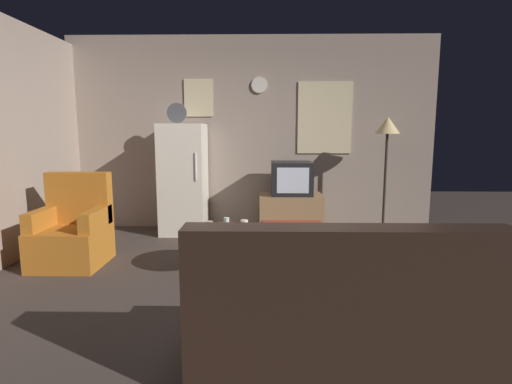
{
  "coord_description": "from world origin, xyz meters",
  "views": [
    {
      "loc": [
        0.18,
        -3.41,
        1.4
      ],
      "look_at": [
        0.1,
        0.9,
        0.75
      ],
      "focal_mm": 28.27,
      "sensor_mm": 36.0,
      "label": 1
    }
  ],
  "objects_px": {
    "wine_glass": "(227,225)",
    "book_stack": "(342,232)",
    "fridge": "(184,179)",
    "couch": "(337,319)",
    "standing_lamp": "(387,135)",
    "mug_ceramic_white": "(244,224)",
    "tv_stand": "(291,215)",
    "armchair": "(73,232)",
    "remote_control": "(224,227)",
    "coffee_table": "(223,251)",
    "crt_tv": "(292,178)",
    "mug_ceramic_tan": "(209,226)"
  },
  "relations": [
    {
      "from": "tv_stand",
      "to": "mug_ceramic_tan",
      "type": "height_order",
      "value": "tv_stand"
    },
    {
      "from": "coffee_table",
      "to": "remote_control",
      "type": "xyz_separation_m",
      "value": [
        0.01,
        0.1,
        0.23
      ]
    },
    {
      "from": "tv_stand",
      "to": "mug_ceramic_tan",
      "type": "distance_m",
      "value": 1.76
    },
    {
      "from": "fridge",
      "to": "tv_stand",
      "type": "relative_size",
      "value": 2.11
    },
    {
      "from": "crt_tv",
      "to": "standing_lamp",
      "type": "relative_size",
      "value": 0.34
    },
    {
      "from": "coffee_table",
      "to": "remote_control",
      "type": "distance_m",
      "value": 0.25
    },
    {
      "from": "crt_tv",
      "to": "coffee_table",
      "type": "xyz_separation_m",
      "value": [
        -0.78,
        -1.49,
        -0.56
      ]
    },
    {
      "from": "fridge",
      "to": "couch",
      "type": "xyz_separation_m",
      "value": [
        1.53,
        -3.24,
        -0.44
      ]
    },
    {
      "from": "standing_lamp",
      "to": "mug_ceramic_tan",
      "type": "bearing_deg",
      "value": -145.51
    },
    {
      "from": "standing_lamp",
      "to": "coffee_table",
      "type": "distance_m",
      "value": 2.75
    },
    {
      "from": "tv_stand",
      "to": "standing_lamp",
      "type": "bearing_deg",
      "value": -1.09
    },
    {
      "from": "fridge",
      "to": "armchair",
      "type": "relative_size",
      "value": 1.84
    },
    {
      "from": "wine_glass",
      "to": "coffee_table",
      "type": "bearing_deg",
      "value": 115.27
    },
    {
      "from": "tv_stand",
      "to": "coffee_table",
      "type": "relative_size",
      "value": 1.17
    },
    {
      "from": "armchair",
      "to": "wine_glass",
      "type": "bearing_deg",
      "value": -11.95
    },
    {
      "from": "remote_control",
      "to": "armchair",
      "type": "height_order",
      "value": "armchair"
    },
    {
      "from": "remote_control",
      "to": "armchair",
      "type": "xyz_separation_m",
      "value": [
        -1.63,
        0.14,
        -0.11
      ]
    },
    {
      "from": "mug_ceramic_white",
      "to": "coffee_table",
      "type": "bearing_deg",
      "value": -165.79
    },
    {
      "from": "mug_ceramic_white",
      "to": "armchair",
      "type": "distance_m",
      "value": 1.85
    },
    {
      "from": "mug_ceramic_white",
      "to": "book_stack",
      "type": "xyz_separation_m",
      "value": [
        1.25,
        1.39,
        -0.43
      ]
    },
    {
      "from": "couch",
      "to": "coffee_table",
      "type": "bearing_deg",
      "value": 116.98
    },
    {
      "from": "tv_stand",
      "to": "book_stack",
      "type": "xyz_separation_m",
      "value": [
        0.69,
        -0.05,
        -0.23
      ]
    },
    {
      "from": "fridge",
      "to": "wine_glass",
      "type": "height_order",
      "value": "fridge"
    },
    {
      "from": "standing_lamp",
      "to": "mug_ceramic_white",
      "type": "relative_size",
      "value": 17.67
    },
    {
      "from": "tv_stand",
      "to": "couch",
      "type": "height_order",
      "value": "couch"
    },
    {
      "from": "tv_stand",
      "to": "mug_ceramic_white",
      "type": "bearing_deg",
      "value": -111.26
    },
    {
      "from": "crt_tv",
      "to": "mug_ceramic_white",
      "type": "xyz_separation_m",
      "value": [
        -0.57,
        -1.44,
        -0.3
      ]
    },
    {
      "from": "tv_stand",
      "to": "couch",
      "type": "distance_m",
      "value": 3.14
    },
    {
      "from": "tv_stand",
      "to": "mug_ceramic_white",
      "type": "relative_size",
      "value": 9.33
    },
    {
      "from": "fridge",
      "to": "couch",
      "type": "distance_m",
      "value": 3.61
    },
    {
      "from": "wine_glass",
      "to": "book_stack",
      "type": "relative_size",
      "value": 0.69
    },
    {
      "from": "couch",
      "to": "armchair",
      "type": "bearing_deg",
      "value": 142.43
    },
    {
      "from": "wine_glass",
      "to": "remote_control",
      "type": "xyz_separation_m",
      "value": [
        -0.04,
        0.21,
        -0.06
      ]
    },
    {
      "from": "standing_lamp",
      "to": "remote_control",
      "type": "xyz_separation_m",
      "value": [
        -2.01,
        -1.37,
        -0.91
      ]
    },
    {
      "from": "standing_lamp",
      "to": "remote_control",
      "type": "relative_size",
      "value": 10.6
    },
    {
      "from": "remote_control",
      "to": "couch",
      "type": "relative_size",
      "value": 0.09
    },
    {
      "from": "mug_ceramic_tan",
      "to": "fridge",
      "type": "bearing_deg",
      "value": 109.34
    },
    {
      "from": "tv_stand",
      "to": "wine_glass",
      "type": "distance_m",
      "value": 1.77
    },
    {
      "from": "tv_stand",
      "to": "mug_ceramic_white",
      "type": "xyz_separation_m",
      "value": [
        -0.56,
        -1.44,
        0.2
      ]
    },
    {
      "from": "fridge",
      "to": "coffee_table",
      "type": "xyz_separation_m",
      "value": [
        0.69,
        -1.6,
        -0.54
      ]
    },
    {
      "from": "standing_lamp",
      "to": "mug_ceramic_tan",
      "type": "distance_m",
      "value": 2.75
    },
    {
      "from": "crt_tv",
      "to": "couch",
      "type": "bearing_deg",
      "value": -88.97
    },
    {
      "from": "book_stack",
      "to": "couch",
      "type": "bearing_deg",
      "value": -101.5
    },
    {
      "from": "crt_tv",
      "to": "standing_lamp",
      "type": "xyz_separation_m",
      "value": [
        1.24,
        -0.02,
        0.58
      ]
    },
    {
      "from": "coffee_table",
      "to": "mug_ceramic_white",
      "type": "xyz_separation_m",
      "value": [
        0.21,
        0.05,
        0.26
      ]
    },
    {
      "from": "tv_stand",
      "to": "armchair",
      "type": "xyz_separation_m",
      "value": [
        -2.39,
        -1.25,
        0.06
      ]
    },
    {
      "from": "standing_lamp",
      "to": "wine_glass",
      "type": "relative_size",
      "value": 10.6
    },
    {
      "from": "couch",
      "to": "mug_ceramic_white",
      "type": "bearing_deg",
      "value": 110.17
    },
    {
      "from": "fridge",
      "to": "crt_tv",
      "type": "relative_size",
      "value": 3.28
    },
    {
      "from": "wine_glass",
      "to": "crt_tv",
      "type": "bearing_deg",
      "value": 65.49
    }
  ]
}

